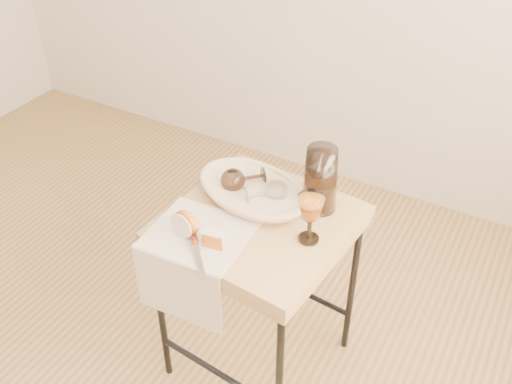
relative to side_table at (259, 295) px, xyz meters
The scene contains 10 objects.
side_table is the anchor object (origin of this frame).
tea_towel 0.40m from the side_table, 128.50° to the right, with size 0.30×0.27×0.01m, color beige.
bread_basket 0.39m from the side_table, 130.05° to the left, with size 0.36×0.25×0.04m, color tan, non-canonical shape.
goblet_lying_a 0.43m from the side_table, 135.40° to the left, with size 0.13×0.08×0.08m, color #432C1C, non-canonical shape.
goblet_lying_b 0.40m from the side_table, 108.37° to the left, with size 0.12×0.07×0.07m, color white, non-canonical shape.
pitcher 0.50m from the side_table, 47.53° to the left, with size 0.16×0.24×0.26m, color black, non-canonical shape.
wine_goblet 0.47m from the side_table, ahead, with size 0.08×0.08×0.17m, color white, non-canonical shape.
apple_half 0.46m from the side_table, 132.60° to the right, with size 0.09×0.05×0.08m, color #BB0B03.
apple_wedge 0.42m from the side_table, 110.03° to the right, with size 0.06×0.03×0.04m, color beige.
table_knife 0.44m from the side_table, 109.11° to the right, with size 0.21×0.02×0.02m, color silver, non-canonical shape.
Camera 1 is at (1.25, -0.73, 1.86)m, focal length 40.70 mm.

